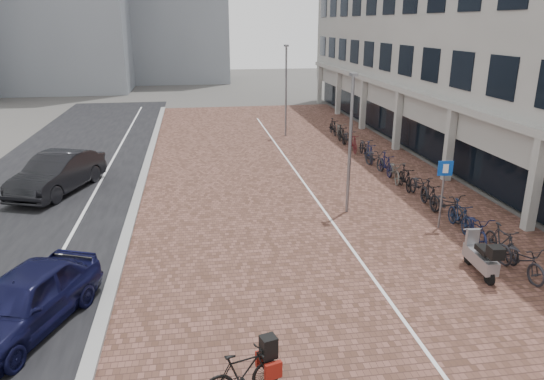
{
  "coord_description": "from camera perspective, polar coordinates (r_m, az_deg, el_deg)",
  "views": [
    {
      "loc": [
        -2.67,
        -10.81,
        6.97
      ],
      "look_at": [
        0.0,
        6.0,
        1.3
      ],
      "focal_mm": 33.27,
      "sensor_mm": 36.0,
      "label": 1
    }
  ],
  "objects": [
    {
      "name": "lamp_far",
      "position": [
        32.25,
        1.59,
        11.02
      ],
      "size": [
        0.12,
        0.12,
        5.63
      ],
      "primitive_type": "cylinder",
      "color": "slate",
      "rests_on": "ground"
    },
    {
      "name": "hero_bike",
      "position": [
        10.39,
        -3.33,
        -19.97
      ],
      "size": [
        1.73,
        0.91,
        1.18
      ],
      "rotation": [
        0.0,
        0.0,
        1.85
      ],
      "color": "black",
      "rests_on": "ground"
    },
    {
      "name": "parking_sign",
      "position": [
        18.38,
        18.82,
        0.68
      ],
      "size": [
        0.52,
        0.11,
        2.5
      ],
      "rotation": [
        0.0,
        0.0,
        -0.11
      ],
      "color": "slate",
      "rests_on": "ground"
    },
    {
      "name": "parking_line",
      "position": [
        24.33,
        2.9,
        1.84
      ],
      "size": [
        0.1,
        30.0,
        0.0
      ],
      "primitive_type": "cube",
      "color": "white",
      "rests_on": "plaza_brick"
    },
    {
      "name": "street_asphalt",
      "position": [
        24.67,
        -23.48,
        0.46
      ],
      "size": [
        8.0,
        50.0,
        0.03
      ],
      "primitive_type": "cube",
      "color": "black",
      "rests_on": "ground"
    },
    {
      "name": "car_dark",
      "position": [
        23.45,
        -23.11,
        1.76
      ],
      "size": [
        3.41,
        5.41,
        1.68
      ],
      "primitive_type": "imported",
      "rotation": [
        0.0,
        0.0,
        -0.35
      ],
      "color": "black",
      "rests_on": "ground"
    },
    {
      "name": "curb",
      "position": [
        23.95,
        -14.45,
        1.08
      ],
      "size": [
        0.35,
        42.0,
        0.14
      ],
      "primitive_type": "cube",
      "color": "gray",
      "rests_on": "ground"
    },
    {
      "name": "scooter_front",
      "position": [
        15.78,
        22.55,
        -6.87
      ],
      "size": [
        0.67,
        1.79,
        1.21
      ],
      "primitive_type": null,
      "rotation": [
        0.0,
        0.0,
        -0.07
      ],
      "color": "#939398",
      "rests_on": "ground"
    },
    {
      "name": "plaza_brick",
      "position": [
        24.3,
        2.44,
        1.76
      ],
      "size": [
        14.5,
        42.0,
        0.04
      ],
      "primitive_type": "cube",
      "color": "brown",
      "rests_on": "ground"
    },
    {
      "name": "lamp_near",
      "position": [
        18.95,
        8.81,
        4.91
      ],
      "size": [
        0.12,
        0.12,
        5.22
      ],
      "primitive_type": "cylinder",
      "color": "gray",
      "rests_on": "ground"
    },
    {
      "name": "ground",
      "position": [
        13.14,
        4.23,
        -13.68
      ],
      "size": [
        140.0,
        140.0,
        0.0
      ],
      "primitive_type": "plane",
      "color": "#474442",
      "rests_on": "ground"
    },
    {
      "name": "bike_row",
      "position": [
        24.17,
        13.38,
        2.44
      ],
      "size": [
        1.25,
        21.45,
        1.05
      ],
      "color": "#222227",
      "rests_on": "ground"
    },
    {
      "name": "car_navy",
      "position": [
        13.44,
        -26.22,
        -11.22
      ],
      "size": [
        3.32,
        4.76,
        1.51
      ],
      "primitive_type": "imported",
      "rotation": [
        0.0,
        0.0,
        -0.39
      ],
      "color": "black",
      "rests_on": "ground"
    },
    {
      "name": "lane_line",
      "position": [
        24.23,
        -18.91,
        0.74
      ],
      "size": [
        0.12,
        44.0,
        0.0
      ],
      "primitive_type": "cube",
      "color": "white",
      "rests_on": "street_asphalt"
    }
  ]
}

